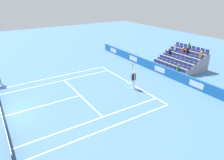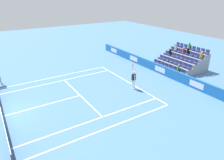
# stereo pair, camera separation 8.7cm
# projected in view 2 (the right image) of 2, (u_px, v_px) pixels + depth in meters

# --- Properties ---
(ground_plane) EXTENTS (80.00, 80.00, 0.00)m
(ground_plane) POSITION_uv_depth(u_px,v_px,m) (2.00, 117.00, 15.32)
(ground_plane) COLOR #4C7AB2
(line_baseline) EXTENTS (10.97, 0.10, 0.01)m
(line_baseline) POSITION_uv_depth(u_px,v_px,m) (128.00, 82.00, 21.15)
(line_baseline) COLOR white
(line_baseline) RESTS_ON ground
(line_service) EXTENTS (8.23, 0.10, 0.01)m
(line_service) POSITION_uv_depth(u_px,v_px,m) (80.00, 95.00, 18.46)
(line_service) COLOR white
(line_service) RESTS_ON ground
(line_centre_service) EXTENTS (0.10, 6.40, 0.01)m
(line_centre_service) POSITION_uv_depth(u_px,v_px,m) (45.00, 105.00, 16.89)
(line_centre_service) COLOR white
(line_centre_service) RESTS_ON ground
(line_singles_sideline_left) EXTENTS (0.10, 11.89, 0.01)m
(line_singles_sideline_left) POSITION_uv_depth(u_px,v_px,m) (60.00, 81.00, 21.42)
(line_singles_sideline_left) COLOR white
(line_singles_sideline_left) RESTS_ON ground
(line_singles_sideline_right) EXTENTS (0.10, 11.89, 0.01)m
(line_singles_sideline_right) POSITION_uv_depth(u_px,v_px,m) (97.00, 119.00, 15.05)
(line_singles_sideline_right) COLOR white
(line_singles_sideline_right) RESTS_ON ground
(line_doubles_sideline_left) EXTENTS (0.10, 11.89, 0.01)m
(line_doubles_sideline_left) POSITION_uv_depth(u_px,v_px,m) (56.00, 77.00, 22.48)
(line_doubles_sideline_left) COLOR white
(line_doubles_sideline_left) RESTS_ON ground
(line_doubles_sideline_right) EXTENTS (0.10, 11.89, 0.01)m
(line_doubles_sideline_right) POSITION_uv_depth(u_px,v_px,m) (107.00, 128.00, 13.99)
(line_doubles_sideline_right) COLOR white
(line_doubles_sideline_right) RESTS_ON ground
(line_centre_mark) EXTENTS (0.10, 0.20, 0.01)m
(line_centre_mark) POSITION_uv_depth(u_px,v_px,m) (128.00, 82.00, 21.10)
(line_centre_mark) COLOR white
(line_centre_mark) RESTS_ON ground
(sponsor_barrier) EXTENTS (24.38, 0.22, 1.03)m
(sponsor_barrier) POSITION_uv_depth(u_px,v_px,m) (161.00, 69.00, 23.17)
(sponsor_barrier) COLOR #1E66AD
(sponsor_barrier) RESTS_ON ground
(tennis_net) EXTENTS (11.97, 0.10, 1.07)m
(tennis_net) POSITION_uv_depth(u_px,v_px,m) (1.00, 111.00, 15.13)
(tennis_net) COLOR #33383D
(tennis_net) RESTS_ON ground
(tennis_player) EXTENTS (0.53, 0.37, 2.85)m
(tennis_player) POSITION_uv_depth(u_px,v_px,m) (134.00, 79.00, 19.39)
(tennis_player) COLOR white
(tennis_player) RESTS_ON ground
(stadium_stand) EXTENTS (4.96, 4.75, 2.97)m
(stadium_stand) POSITION_uv_depth(u_px,v_px,m) (182.00, 62.00, 24.80)
(stadium_stand) COLOR gray
(stadium_stand) RESTS_ON ground
(loose_tennis_ball) EXTENTS (0.07, 0.07, 0.07)m
(loose_tennis_ball) POSITION_uv_depth(u_px,v_px,m) (24.00, 116.00, 15.34)
(loose_tennis_ball) COLOR #D1E533
(loose_tennis_ball) RESTS_ON ground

